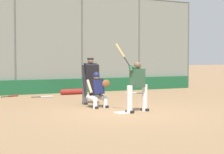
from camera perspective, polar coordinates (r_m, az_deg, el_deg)
ground_plane at (r=11.48m, az=1.56°, el=-5.46°), size 160.00×160.00×0.00m
home_plate_marker at (r=11.48m, az=1.56°, el=-5.43°), size 0.43×0.43×0.01m
backstop_fence at (r=18.25m, az=-9.45°, el=5.56°), size 16.61×0.08×4.93m
padding_wall at (r=18.18m, az=-9.30°, el=-1.43°), size 16.20×0.18×0.68m
bleachers_beyond at (r=21.00m, az=-11.67°, el=-0.22°), size 11.57×3.05×1.80m
batter_at_plate at (r=11.58m, az=3.84°, el=-1.18°), size 1.10×0.53×2.12m
catcher_behind_plate at (r=12.63m, az=-2.22°, el=-1.87°), size 0.67×0.78×1.21m
umpire_home at (r=13.57m, az=-3.32°, el=-0.34°), size 0.69×0.42×1.70m
spare_bat_near_backstop at (r=16.33m, az=-10.17°, el=-2.97°), size 0.91×0.12×0.07m
spare_bat_third_base_side at (r=17.85m, az=3.18°, el=-2.45°), size 0.70×0.63×0.07m
spare_bat_first_base_side at (r=16.94m, az=-14.98°, el=-2.81°), size 0.82×0.46×0.07m
equipment_bag_dugout_side at (r=17.51m, az=-5.95°, el=-2.25°), size 1.27×0.26×0.26m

